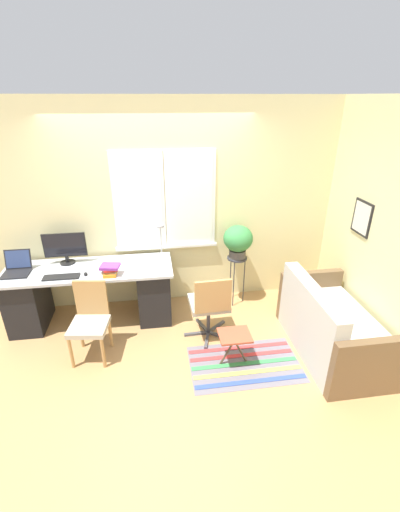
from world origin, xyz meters
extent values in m
plane|color=tan|center=(0.00, 0.00, 0.00)|extent=(14.00, 14.00, 0.00)
cube|color=beige|center=(0.00, 0.78, 1.35)|extent=(9.00, 0.06, 2.70)
cube|color=white|center=(-0.20, 0.74, 1.45)|extent=(0.65, 0.02, 1.28)
cube|color=white|center=(-0.20, 0.73, 1.45)|extent=(0.58, 0.01, 1.21)
cube|color=white|center=(0.46, 0.74, 1.45)|extent=(0.65, 0.02, 1.28)
cube|color=white|center=(0.46, 0.73, 1.45)|extent=(0.58, 0.01, 1.21)
cube|color=white|center=(0.13, 0.74, 0.83)|extent=(1.36, 0.11, 0.04)
cube|color=beige|center=(2.42, 0.00, 1.35)|extent=(0.06, 9.00, 2.70)
cube|color=black|center=(2.38, -0.07, 1.39)|extent=(0.02, 0.34, 0.40)
cube|color=silver|center=(2.37, -0.07, 1.39)|extent=(0.01, 0.29, 0.35)
cube|color=#B2B7BC|center=(-0.86, 0.35, 0.74)|extent=(2.05, 0.70, 0.03)
cube|color=black|center=(-1.64, 0.35, 0.36)|extent=(0.40, 0.62, 0.72)
cube|color=black|center=(-0.08, 0.35, 0.36)|extent=(0.40, 0.62, 0.72)
cube|color=black|center=(-1.68, 0.30, 0.76)|extent=(0.30, 0.24, 0.02)
cube|color=black|center=(-1.68, 0.45, 0.89)|extent=(0.30, 0.07, 0.23)
cube|color=navy|center=(-1.68, 0.45, 0.89)|extent=(0.27, 0.06, 0.20)
cylinder|color=black|center=(-1.14, 0.54, 0.76)|extent=(0.18, 0.18, 0.02)
cylinder|color=black|center=(-1.14, 0.54, 0.82)|extent=(0.04, 0.04, 0.09)
cube|color=black|center=(-1.14, 0.55, 1.00)|extent=(0.52, 0.02, 0.31)
cube|color=black|center=(-1.14, 0.53, 1.00)|extent=(0.49, 0.01, 0.28)
cube|color=black|center=(-1.13, 0.15, 0.76)|extent=(0.41, 0.14, 0.02)
ellipsoid|color=black|center=(-0.86, 0.17, 0.77)|extent=(0.04, 0.07, 0.03)
cylinder|color=#ADADB2|center=(0.05, 0.52, 0.76)|extent=(0.14, 0.14, 0.01)
cylinder|color=#ADADB2|center=(0.05, 0.52, 0.98)|extent=(0.02, 0.02, 0.42)
ellipsoid|color=#ADADB2|center=(0.05, 0.52, 1.21)|extent=(0.10, 0.10, 0.07)
cube|color=orange|center=(-0.57, 0.13, 0.78)|extent=(0.15, 0.17, 0.04)
cube|color=olive|center=(-0.57, 0.14, 0.81)|extent=(0.18, 0.16, 0.03)
cube|color=red|center=(-0.56, 0.14, 0.84)|extent=(0.18, 0.16, 0.03)
cube|color=purple|center=(-0.57, 0.14, 0.87)|extent=(0.24, 0.20, 0.03)
cylinder|color=#B2844C|center=(-0.99, -0.52, 0.20)|extent=(0.04, 0.04, 0.41)
cylinder|color=#B2844C|center=(-0.65, -0.57, 0.20)|extent=(0.04, 0.04, 0.41)
cylinder|color=#B2844C|center=(-0.94, -0.19, 0.20)|extent=(0.04, 0.04, 0.41)
cylinder|color=#B2844C|center=(-0.60, -0.23, 0.20)|extent=(0.04, 0.04, 0.41)
cube|color=#B2A893|center=(-0.79, -0.38, 0.41)|extent=(0.44, 0.43, 0.06)
cube|color=#B2844C|center=(-0.77, -0.18, 0.65)|extent=(0.36, 0.08, 0.43)
cube|color=#47474C|center=(0.41, -0.16, 0.01)|extent=(0.30, 0.05, 0.03)
cube|color=#47474C|center=(0.52, -0.30, 0.01)|extent=(0.12, 0.30, 0.03)
cube|color=#47474C|center=(0.69, -0.24, 0.01)|extent=(0.27, 0.20, 0.03)
cube|color=#47474C|center=(0.68, -0.06, 0.01)|extent=(0.26, 0.22, 0.03)
cube|color=#47474C|center=(0.51, -0.01, 0.01)|extent=(0.14, 0.30, 0.03)
cylinder|color=#333338|center=(0.56, -0.16, 0.22)|extent=(0.04, 0.04, 0.39)
cube|color=#B2A893|center=(0.56, -0.16, 0.45)|extent=(0.47, 0.44, 0.06)
cube|color=#B2844C|center=(0.57, -0.38, 0.67)|extent=(0.41, 0.05, 0.40)
cube|color=beige|center=(1.92, -0.65, 0.22)|extent=(0.81, 1.27, 0.45)
cube|color=beige|center=(1.60, -0.65, 0.64)|extent=(0.16, 1.27, 0.40)
cube|color=brown|center=(1.92, -1.32, 0.33)|extent=(0.81, 0.09, 0.66)
cube|color=brown|center=(1.92, 0.03, 0.33)|extent=(0.81, 0.09, 0.66)
cylinder|color=#333338|center=(1.06, 0.51, 0.69)|extent=(0.27, 0.27, 0.02)
cylinder|color=#333338|center=(1.18, 0.51, 0.34)|extent=(0.01, 0.01, 0.68)
cylinder|color=#333338|center=(1.00, 0.60, 0.34)|extent=(0.01, 0.01, 0.68)
cylinder|color=#333338|center=(1.00, 0.41, 0.34)|extent=(0.01, 0.01, 0.68)
cylinder|color=#514C47|center=(1.06, 0.51, 0.76)|extent=(0.22, 0.22, 0.11)
ellipsoid|color=#388442|center=(1.06, 0.51, 0.98)|extent=(0.39, 0.39, 0.35)
cube|color=slate|center=(0.87, -0.75, 0.00)|extent=(1.20, 0.73, 0.01)
cube|color=#334C99|center=(0.87, -1.01, 0.01)|extent=(1.18, 0.06, 0.00)
cube|color=#DBCC4C|center=(0.87, -0.88, 0.01)|extent=(1.18, 0.06, 0.00)
cube|color=#388E4C|center=(0.87, -0.75, 0.01)|extent=(1.18, 0.06, 0.00)
cube|color=#C63838|center=(0.87, -0.61, 0.01)|extent=(1.18, 0.06, 0.00)
cube|color=#C63838|center=(0.87, -0.48, 0.01)|extent=(1.18, 0.06, 0.00)
cube|color=#B24C33|center=(0.75, -0.71, 0.38)|extent=(0.34, 0.29, 0.02)
cylinder|color=#4C3D2D|center=(0.69, -0.71, 0.18)|extent=(0.20, 0.02, 0.38)
cylinder|color=#4C3D2D|center=(0.81, -0.71, 0.18)|extent=(0.20, 0.02, 0.38)
camera|label=1|loc=(-0.03, -3.55, 2.68)|focal=24.00mm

